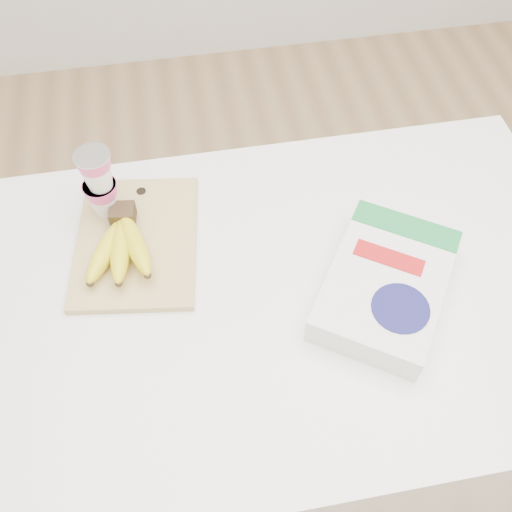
# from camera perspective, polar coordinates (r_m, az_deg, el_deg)

# --- Properties ---
(room) EXTENTS (4.00, 4.00, 4.00)m
(room) POSITION_cam_1_polar(r_m,az_deg,el_deg) (0.73, 6.68, 17.50)
(room) COLOR tan
(room) RESTS_ON ground
(table) EXTENTS (1.16, 0.78, 0.87)m
(table) POSITION_cam_1_polar(r_m,az_deg,el_deg) (1.47, 3.22, -12.21)
(table) COLOR white
(table) RESTS_ON ground
(cutting_board) EXTENTS (0.28, 0.35, 0.02)m
(cutting_board) POSITION_cam_1_polar(r_m,az_deg,el_deg) (1.16, -11.83, 1.48)
(cutting_board) COLOR tan
(cutting_board) RESTS_ON table
(bananas) EXTENTS (0.15, 0.20, 0.06)m
(bananas) POSITION_cam_1_polar(r_m,az_deg,el_deg) (1.12, -13.36, 1.15)
(bananas) COLOR #382816
(bananas) RESTS_ON cutting_board
(yogurt_stack) EXTENTS (0.07, 0.07, 0.16)m
(yogurt_stack) POSITION_cam_1_polar(r_m,az_deg,el_deg) (1.14, -15.40, 7.08)
(yogurt_stack) COLOR white
(yogurt_stack) RESTS_ON cutting_board
(cereal_box) EXTENTS (0.33, 0.36, 0.07)m
(cereal_box) POSITION_cam_1_polar(r_m,az_deg,el_deg) (1.07, 12.83, -2.79)
(cereal_box) COLOR white
(cereal_box) RESTS_ON table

